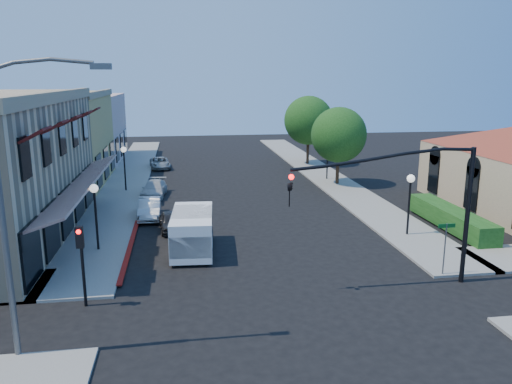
{
  "coord_description": "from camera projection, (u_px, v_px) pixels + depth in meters",
  "views": [
    {
      "loc": [
        -4.05,
        -17.53,
        8.85
      ],
      "look_at": [
        -0.02,
        9.19,
        2.6
      ],
      "focal_mm": 35.0,
      "sensor_mm": 36.0,
      "label": 1
    }
  ],
  "objects": [
    {
      "name": "parked_car_d",
      "position": [
        160.0,
        163.0,
        49.27
      ],
      "size": [
        2.28,
        4.15,
        1.1
      ],
      "primitive_type": "imported",
      "rotation": [
        0.0,
        0.0,
        0.12
      ],
      "color": "#939697",
      "rests_on": "ground"
    },
    {
      "name": "parked_car_c",
      "position": [
        154.0,
        189.0,
        37.71
      ],
      "size": [
        2.02,
        4.17,
        1.17
      ],
      "primitive_type": "imported",
      "rotation": [
        0.0,
        0.0,
        -0.1
      ],
      "color": "#BABAB8",
      "rests_on": "ground"
    },
    {
      "name": "lamppost_right_near",
      "position": [
        410.0,
        189.0,
        27.79
      ],
      "size": [
        0.44,
        0.44,
        3.57
      ],
      "color": "black",
      "rests_on": "ground"
    },
    {
      "name": "street_tree_a",
      "position": [
        339.0,
        135.0,
        41.0
      ],
      "size": [
        4.56,
        4.56,
        6.48
      ],
      "color": "black",
      "rests_on": "ground"
    },
    {
      "name": "street_name_sign",
      "position": [
        445.0,
        241.0,
        22.29
      ],
      "size": [
        0.8,
        0.06,
        2.5
      ],
      "color": "#595B5E",
      "rests_on": "ground"
    },
    {
      "name": "lamppost_right_far",
      "position": [
        328.0,
        149.0,
        43.21
      ],
      "size": [
        0.44,
        0.44,
        3.57
      ],
      "color": "black",
      "rests_on": "ground"
    },
    {
      "name": "cobra_streetlight",
      "position": [
        12.0,
        199.0,
        15.03
      ],
      "size": [
        3.6,
        0.25,
        9.31
      ],
      "color": "#595B5E",
      "rests_on": "ground"
    },
    {
      "name": "secondary_signal",
      "position": [
        81.0,
        251.0,
        19.14
      ],
      "size": [
        0.28,
        0.42,
        3.32
      ],
      "color": "black",
      "rests_on": "ground"
    },
    {
      "name": "pink_stucco_building",
      "position": [
        72.0,
        128.0,
        53.04
      ],
      "size": [
        10.0,
        12.0,
        7.0
      ],
      "primitive_type": "cube",
      "color": "#C89E97",
      "rests_on": "ground"
    },
    {
      "name": "lamppost_left_near",
      "position": [
        95.0,
        200.0,
        25.33
      ],
      "size": [
        0.44,
        0.44,
        3.57
      ],
      "color": "black",
      "rests_on": "ground"
    },
    {
      "name": "curb_red_strip",
      "position": [
        130.0,
        250.0,
        26.17
      ],
      "size": [
        0.25,
        10.0,
        0.06
      ],
      "primitive_type": "cube",
      "color": "maroon",
      "rests_on": "ground"
    },
    {
      "name": "white_van",
      "position": [
        192.0,
        230.0,
        25.58
      ],
      "size": [
        2.34,
        4.82,
        2.08
      ],
      "color": "white",
      "rests_on": "ground"
    },
    {
      "name": "hedge",
      "position": [
        450.0,
        228.0,
        29.84
      ],
      "size": [
        1.4,
        8.0,
        1.1
      ],
      "primitive_type": "cube",
      "color": "#184513",
      "rests_on": "ground"
    },
    {
      "name": "sidewalk_right",
      "position": [
        320.0,
        173.0,
        46.74
      ],
      "size": [
        3.5,
        50.0,
        0.12
      ],
      "primitive_type": "cube",
      "color": "gray",
      "rests_on": "ground"
    },
    {
      "name": "yellow_stucco_building",
      "position": [
        42.0,
        139.0,
        41.41
      ],
      "size": [
        10.0,
        12.0,
        7.6
      ],
      "primitive_type": "cube",
      "color": "tan",
      "rests_on": "ground"
    },
    {
      "name": "signal_mast_arm",
      "position": [
        422.0,
        194.0,
        20.84
      ],
      "size": [
        8.01,
        0.39,
        6.0
      ],
      "color": "black",
      "rests_on": "ground"
    },
    {
      "name": "parked_car_a",
      "position": [
        171.0,
        221.0,
        29.36
      ],
      "size": [
        1.56,
        3.29,
        1.09
      ],
      "primitive_type": "imported",
      "rotation": [
        0.0,
        0.0,
        0.09
      ],
      "color": "black",
      "rests_on": "ground"
    },
    {
      "name": "parked_car_b",
      "position": [
        150.0,
        208.0,
        31.9
      ],
      "size": [
        1.4,
        3.89,
        1.28
      ],
      "primitive_type": "imported",
      "rotation": [
        0.0,
        0.0,
        0.01
      ],
      "color": "silver",
      "rests_on": "ground"
    },
    {
      "name": "ground",
      "position": [
        292.0,
        309.0,
        19.47
      ],
      "size": [
        120.0,
        120.0,
        0.0
      ],
      "primitive_type": "plane",
      "color": "black",
      "rests_on": "ground"
    },
    {
      "name": "street_tree_b",
      "position": [
        308.0,
        120.0,
        50.55
      ],
      "size": [
        4.94,
        4.94,
        7.02
      ],
      "color": "black",
      "rests_on": "ground"
    },
    {
      "name": "lamppost_left_far",
      "position": [
        124.0,
        157.0,
        38.81
      ],
      "size": [
        0.44,
        0.44,
        3.57
      ],
      "color": "black",
      "rests_on": "ground"
    },
    {
      "name": "sidewalk_left",
      "position": [
        129.0,
        178.0,
        44.2
      ],
      "size": [
        3.5,
        50.0,
        0.12
      ],
      "primitive_type": "cube",
      "color": "gray",
      "rests_on": "ground"
    }
  ]
}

